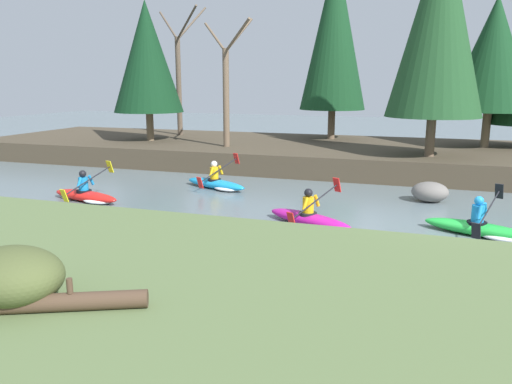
{
  "coord_description": "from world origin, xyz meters",
  "views": [
    {
      "loc": [
        -0.43,
        -12.86,
        3.74
      ],
      "look_at": [
        -5.05,
        0.92,
        0.55
      ],
      "focal_mm": 35.0,
      "sensor_mm": 36.0,
      "label": 1
    }
  ],
  "objects_px": {
    "kayaker_trailing": "(218,183)",
    "driftwood_log": "(55,302)",
    "kayaker_middle": "(313,219)",
    "kayaker_lead": "(484,229)",
    "boulder_midstream": "(430,192)",
    "kayaker_far_back": "(88,195)"
  },
  "relations": [
    {
      "from": "kayaker_lead",
      "to": "kayaker_far_back",
      "type": "distance_m",
      "value": 11.68
    },
    {
      "from": "kayaker_lead",
      "to": "driftwood_log",
      "type": "xyz_separation_m",
      "value": [
        -5.93,
        -8.22,
        0.78
      ]
    },
    {
      "from": "kayaker_trailing",
      "to": "boulder_midstream",
      "type": "relative_size",
      "value": 2.39
    },
    {
      "from": "kayaker_middle",
      "to": "kayaker_trailing",
      "type": "distance_m",
      "value": 5.6
    },
    {
      "from": "kayaker_far_back",
      "to": "boulder_midstream",
      "type": "height_order",
      "value": "kayaker_far_back"
    },
    {
      "from": "kayaker_lead",
      "to": "kayaker_far_back",
      "type": "relative_size",
      "value": 0.98
    },
    {
      "from": "kayaker_middle",
      "to": "kayaker_trailing",
      "type": "height_order",
      "value": "same"
    },
    {
      "from": "kayaker_lead",
      "to": "driftwood_log",
      "type": "height_order",
      "value": "driftwood_log"
    },
    {
      "from": "kayaker_middle",
      "to": "driftwood_log",
      "type": "relative_size",
      "value": 1.2
    },
    {
      "from": "kayaker_trailing",
      "to": "kayaker_far_back",
      "type": "xyz_separation_m",
      "value": [
        -3.21,
        -3.12,
        0.0
      ]
    },
    {
      "from": "kayaker_far_back",
      "to": "boulder_midstream",
      "type": "xyz_separation_m",
      "value": [
        10.43,
        3.45,
        0.13
      ]
    },
    {
      "from": "kayaker_trailing",
      "to": "driftwood_log",
      "type": "xyz_separation_m",
      "value": [
        2.54,
        -11.39,
        0.78
      ]
    },
    {
      "from": "driftwood_log",
      "to": "boulder_midstream",
      "type": "bearing_deg",
      "value": 43.47
    },
    {
      "from": "boulder_midstream",
      "to": "driftwood_log",
      "type": "distance_m",
      "value": 12.64
    },
    {
      "from": "kayaker_far_back",
      "to": "driftwood_log",
      "type": "distance_m",
      "value": 10.1
    },
    {
      "from": "kayaker_middle",
      "to": "boulder_midstream",
      "type": "bearing_deg",
      "value": 79.5
    },
    {
      "from": "kayaker_trailing",
      "to": "driftwood_log",
      "type": "bearing_deg",
      "value": -56.93
    },
    {
      "from": "kayaker_lead",
      "to": "boulder_midstream",
      "type": "distance_m",
      "value": 3.71
    },
    {
      "from": "kayaker_middle",
      "to": "driftwood_log",
      "type": "height_order",
      "value": "driftwood_log"
    },
    {
      "from": "boulder_midstream",
      "to": "driftwood_log",
      "type": "relative_size",
      "value": 0.51
    },
    {
      "from": "driftwood_log",
      "to": "kayaker_trailing",
      "type": "bearing_deg",
      "value": 77.8
    },
    {
      "from": "boulder_midstream",
      "to": "driftwood_log",
      "type": "height_order",
      "value": "driftwood_log"
    }
  ]
}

